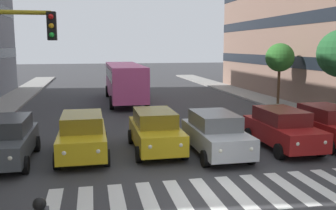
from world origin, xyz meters
The scene contains 10 objects.
ground_plane centered at (0.00, 0.00, 0.00)m, with size 180.00×180.00×0.00m, color #38383A.
crosswalk_markings centered at (0.00, 0.00, 0.00)m, with size 10.35×2.80×0.01m.
car_0 centered at (-6.73, -4.61, 0.89)m, with size 2.02×4.44×1.72m.
car_1 centered at (-4.29, -4.32, 0.89)m, with size 2.02×4.44×1.72m.
car_2 centered at (-1.14, -4.01, 0.89)m, with size 2.02×4.44×1.72m.
car_3 centered at (1.18, -5.04, 0.89)m, with size 2.02×4.44×1.72m.
car_4 centered at (4.19, -4.84, 0.89)m, with size 2.02×4.44×1.72m.
car_5 centered at (7.03, -4.59, 0.89)m, with size 2.02×4.44×1.72m.
bus_behind_traffic centered at (1.18, -19.68, 1.86)m, with size 2.78×10.50×3.00m.
street_tree_2 centered at (-9.93, -15.30, 3.59)m, with size 2.10×2.10×4.51m.
Camera 1 is at (3.76, 10.16, 4.40)m, focal length 39.79 mm.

